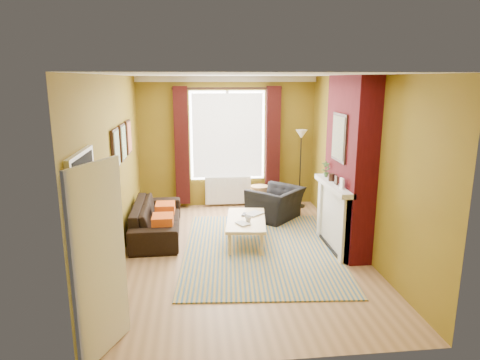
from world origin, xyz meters
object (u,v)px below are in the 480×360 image
at_px(sofa, 157,219).
at_px(coffee_table, 246,221).
at_px(armchair, 275,204).
at_px(wicker_stool, 259,197).
at_px(floor_lamp, 301,147).

height_order(sofa, coffee_table, sofa).
bearing_deg(armchair, wicker_stool, -122.91).
relative_size(coffee_table, floor_lamp, 0.80).
distance_m(sofa, wicker_stool, 2.52).
relative_size(coffee_table, wicker_stool, 2.74).
xyz_separation_m(coffee_table, wicker_stool, (0.54, 1.98, -0.13)).
bearing_deg(wicker_stool, armchair, -75.91).
distance_m(sofa, floor_lamp, 3.45).
bearing_deg(floor_lamp, armchair, -130.97).
relative_size(sofa, wicker_stool, 4.14).
xyz_separation_m(sofa, wicker_stool, (2.08, 1.42, -0.05)).
distance_m(armchair, floor_lamp, 1.46).
height_order(armchair, floor_lamp, floor_lamp).
bearing_deg(floor_lamp, coffee_table, -125.79).
bearing_deg(wicker_stool, floor_lamp, 0.00).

